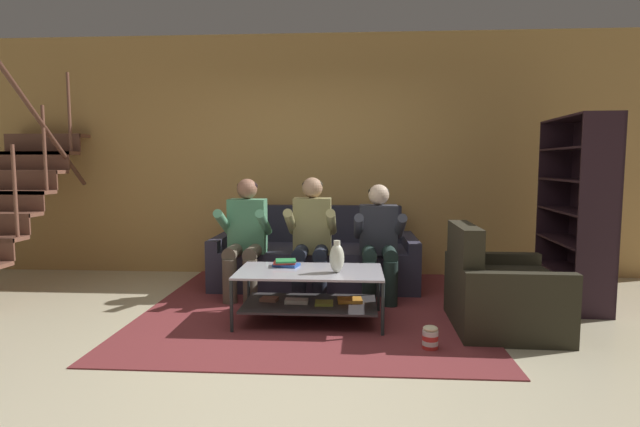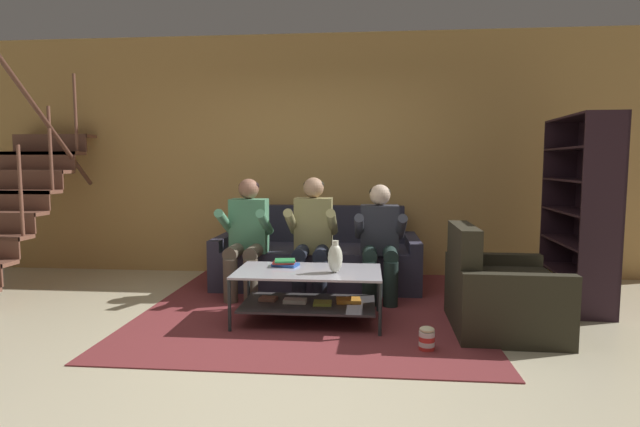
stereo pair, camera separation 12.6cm
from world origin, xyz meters
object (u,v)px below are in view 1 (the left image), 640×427
Objects in this scene: vase at (337,257)px; person_seated_middle at (312,233)px; bookshelf at (577,224)px; person_seated_right at (379,237)px; book_stack at (286,263)px; person_seated_left at (245,233)px; popcorn_tub at (430,338)px; couch at (316,259)px; armchair at (500,294)px; coffee_table at (310,288)px.

person_seated_middle is at bearing 108.30° from vase.
bookshelf is (2.60, 0.04, 0.11)m from person_seated_middle.
book_stack is (-0.85, -0.62, -0.15)m from person_seated_right.
person_seated_left is at bearing -179.89° from person_seated_middle.
popcorn_tub is at bearing -32.59° from book_stack.
couch is 1.48m from vase.
vase is at bearing -41.70° from person_seated_left.
armchair is 0.85m from popcorn_tub.
popcorn_tub is at bearing -141.04° from armchair.
person_seated_left is 1.35m from person_seated_right.
person_seated_left reaches higher than popcorn_tub.
coffee_table is at bearing 147.58° from popcorn_tub.
coffee_table is at bearing 177.40° from armchair.
bookshelf is (2.54, 0.82, 0.47)m from coffee_table.
person_seated_middle is 0.99× the size of coffee_table.
person_seated_middle is 6.77× the size of popcorn_tub.
couch is at bearing 90.00° from person_seated_middle.
coffee_table is 5.05× the size of book_stack.
couch reaches higher than vase.
armchair is at bearing -137.49° from bookshelf.
person_seated_middle is 0.67m from person_seated_right.
armchair is (1.34, -0.00, -0.29)m from vase.
coffee_table is (0.05, -1.36, 0.01)m from couch.
book_stack is (-0.18, -0.63, -0.18)m from person_seated_middle.
person_seated_left is at bearing 140.38° from popcorn_tub.
armchair is at bearing -0.05° from vase.
person_seated_left reaches higher than coffee_table.
couch is at bearing 81.59° from book_stack.
person_seated_left reaches higher than armchair.
popcorn_tub is (1.16, -0.74, -0.39)m from book_stack.
couch is 2.31× the size of armchair.
coffee_table is at bearing 162.92° from vase.
bookshelf is (1.93, 0.05, 0.14)m from person_seated_right.
person_seated_left is at bearing 132.96° from coffee_table.
couch reaches higher than popcorn_tub.
person_seated_right reaches higher than popcorn_tub.
bookshelf reaches higher than couch.
person_seated_right is at bearing 65.16° from vase.
vase is 0.28× the size of armchair.
bookshelf reaches higher than coffee_table.
bookshelf is 10.00× the size of popcorn_tub.
vase is 0.52m from book_stack.
vase is at bearing -114.84° from person_seated_right.
person_seated_middle is 4.50× the size of vase.
vase is (-0.39, -0.85, -0.05)m from person_seated_right.
person_seated_middle is 0.90m from vase.
person_seated_right is at bearing -0.54° from person_seated_middle.
couch is at bearing 40.44° from person_seated_left.
bookshelf reaches higher than armchair.
armchair is at bearing 38.96° from popcorn_tub.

